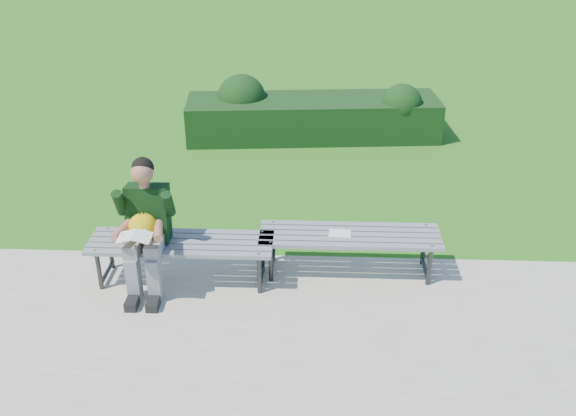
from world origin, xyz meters
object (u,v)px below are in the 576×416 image
bench_left (181,246)px  hedge (309,114)px  bench_right (350,238)px  seated_boy (145,223)px  paper_sheet (340,233)px

bench_left → hedge: bearing=73.5°
hedge → bench_left: 4.22m
bench_left → bench_right: size_ratio=1.00×
bench_right → seated_boy: size_ratio=1.37×
hedge → bench_left: size_ratio=2.16×
paper_sheet → hedge: bearing=95.3°
hedge → seated_boy: seated_boy is taller
hedge → bench_right: hedge is taller
hedge → paper_sheet: hedge is taller
seated_boy → hedge: bearing=70.1°
hedge → seated_boy: 4.42m
seated_boy → paper_sheet: 1.90m
bench_right → paper_sheet: 0.12m
bench_left → paper_sheet: size_ratio=7.76×
bench_right → paper_sheet: bench_right is taller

